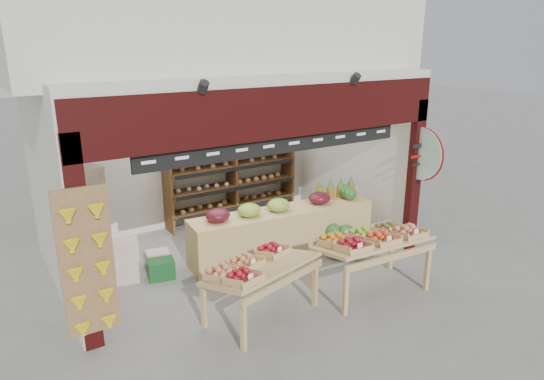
{
  "coord_description": "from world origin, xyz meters",
  "views": [
    {
      "loc": [
        -3.66,
        -6.52,
        3.58
      ],
      "look_at": [
        0.38,
        -0.2,
        1.26
      ],
      "focal_mm": 32.0,
      "sensor_mm": 36.0,
      "label": 1
    }
  ],
  "objects": [
    {
      "name": "ground",
      "position": [
        0.0,
        0.0,
        0.0
      ],
      "size": [
        60.0,
        60.0,
        0.0
      ],
      "primitive_type": "plane",
      "color": "slate",
      "rests_on": "ground"
    },
    {
      "name": "back_shelving",
      "position": [
        0.79,
        1.97,
        1.1
      ],
      "size": [
        2.82,
        0.46,
        1.75
      ],
      "color": "brown",
      "rests_on": "ground"
    },
    {
      "name": "display_table_left",
      "position": [
        -0.79,
        -1.56,
        0.73
      ],
      "size": [
        1.68,
        1.2,
        0.97
      ],
      "color": "#D9B36F",
      "rests_on": "ground"
    },
    {
      "name": "mid_counter",
      "position": [
        0.67,
        -0.08,
        0.45
      ],
      "size": [
        3.32,
        0.93,
        1.04
      ],
      "color": "#D9B36F",
      "rests_on": "ground"
    },
    {
      "name": "banana_board",
      "position": [
        -2.73,
        -1.17,
        1.12
      ],
      "size": [
        0.6,
        0.15,
        1.8
      ],
      "color": "#956B43",
      "rests_on": "ground"
    },
    {
      "name": "display_table_right",
      "position": [
        1.07,
        -1.83,
        0.81
      ],
      "size": [
        1.68,
        1.02,
        1.03
      ],
      "color": "#D9B36F",
      "rests_on": "ground"
    },
    {
      "name": "watermelon_pile",
      "position": [
        1.55,
        -0.69,
        0.21
      ],
      "size": [
        0.7,
        0.72,
        0.55
      ],
      "color": "#1B4A18",
      "rests_on": "ground"
    },
    {
      "name": "gift_sign",
      "position": [
        2.75,
        -1.15,
        1.75
      ],
      "size": [
        0.04,
        0.93,
        0.92
      ],
      "color": "#B0DEC3",
      "rests_on": "ground"
    },
    {
      "name": "shop_structure",
      "position": [
        0.0,
        1.61,
        3.92
      ],
      "size": [
        6.36,
        5.12,
        5.4
      ],
      "color": "beige",
      "rests_on": "ground"
    },
    {
      "name": "refrigerator",
      "position": [
        -2.21,
        1.71,
        0.79
      ],
      "size": [
        0.76,
        0.76,
        1.59
      ],
      "primitive_type": "cube",
      "rotation": [
        0.0,
        0.0,
        0.28
      ],
      "color": "#ACAFB3",
      "rests_on": "ground"
    },
    {
      "name": "cardboard_stack",
      "position": [
        -1.68,
        0.41,
        0.24
      ],
      "size": [
        1.05,
        0.76,
        0.66
      ],
      "color": "beige",
      "rests_on": "ground"
    }
  ]
}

